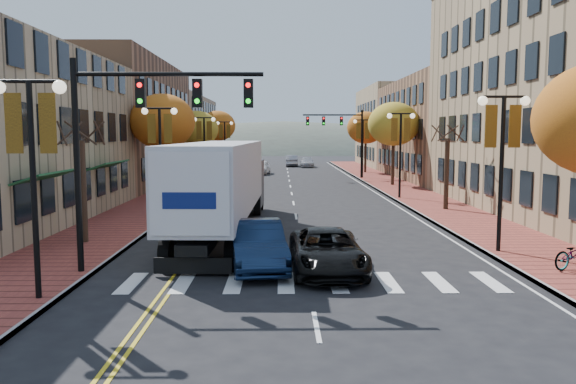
{
  "coord_description": "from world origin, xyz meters",
  "views": [
    {
      "loc": [
        -0.86,
        -15.08,
        4.63
      ],
      "look_at": [
        -0.55,
        8.19,
        2.2
      ],
      "focal_mm": 35.0,
      "sensor_mm": 36.0,
      "label": 1
    }
  ],
  "objects_px": {
    "semi_truck": "(224,181)",
    "bicycle": "(575,254)",
    "black_suv": "(327,251)",
    "navy_sedan": "(257,245)"
  },
  "relations": [
    {
      "from": "semi_truck",
      "to": "black_suv",
      "type": "xyz_separation_m",
      "value": [
        4.16,
        -7.33,
        -1.76
      ]
    },
    {
      "from": "navy_sedan",
      "to": "semi_truck",
      "type": "bearing_deg",
      "value": 96.96
    },
    {
      "from": "semi_truck",
      "to": "navy_sedan",
      "type": "height_order",
      "value": "semi_truck"
    },
    {
      "from": "navy_sedan",
      "to": "black_suv",
      "type": "xyz_separation_m",
      "value": [
        2.38,
        -0.59,
        -0.1
      ]
    },
    {
      "from": "black_suv",
      "to": "bicycle",
      "type": "height_order",
      "value": "black_suv"
    },
    {
      "from": "bicycle",
      "to": "navy_sedan",
      "type": "bearing_deg",
      "value": 60.88
    },
    {
      "from": "semi_truck",
      "to": "navy_sedan",
      "type": "relative_size",
      "value": 3.43
    },
    {
      "from": "semi_truck",
      "to": "bicycle",
      "type": "relative_size",
      "value": 8.89
    },
    {
      "from": "semi_truck",
      "to": "navy_sedan",
      "type": "distance_m",
      "value": 7.17
    },
    {
      "from": "navy_sedan",
      "to": "bicycle",
      "type": "relative_size",
      "value": 2.59
    }
  ]
}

